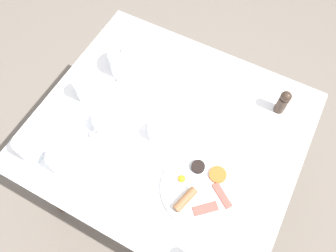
% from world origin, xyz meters
% --- Properties ---
extents(ground_plane, '(8.00, 8.00, 0.00)m').
position_xyz_m(ground_plane, '(0.00, 0.00, 0.00)').
color(ground_plane, '#70665B').
extents(table, '(0.89, 1.00, 0.70)m').
position_xyz_m(table, '(0.00, 0.00, 0.63)').
color(table, white).
rests_on(table, ground_plane).
extents(breakfast_plate, '(0.29, 0.29, 0.04)m').
position_xyz_m(breakfast_plate, '(-0.16, -0.21, 0.71)').
color(breakfast_plate, white).
rests_on(breakfast_plate, table).
extents(teapot_near, '(0.20, 0.13, 0.13)m').
position_xyz_m(teapot_near, '(0.17, 0.29, 0.76)').
color(teapot_near, white).
rests_on(teapot_near, table).
extents(teacup_with_saucer_left, '(0.15, 0.15, 0.07)m').
position_xyz_m(teacup_with_saucer_left, '(-0.11, 0.21, 0.73)').
color(teacup_with_saucer_left, white).
rests_on(teacup_with_saucer_left, table).
extents(water_glass_tall, '(0.07, 0.07, 0.12)m').
position_xyz_m(water_glass_tall, '(-0.33, 0.38, 0.76)').
color(water_glass_tall, white).
rests_on(water_glass_tall, table).
extents(water_glass_short, '(0.07, 0.07, 0.11)m').
position_xyz_m(water_glass_short, '(-0.03, 0.35, 0.75)').
color(water_glass_short, white).
rests_on(water_glass_short, table).
extents(wine_glass_spare, '(0.07, 0.07, 0.11)m').
position_xyz_m(wine_glass_spare, '(-0.32, 0.26, 0.76)').
color(wine_glass_spare, white).
rests_on(wine_glass_spare, table).
extents(creamer_jug, '(0.09, 0.07, 0.06)m').
position_xyz_m(creamer_jug, '(-0.05, 0.02, 0.73)').
color(creamer_jug, white).
rests_on(creamer_jug, table).
extents(pepper_grinder, '(0.04, 0.04, 0.12)m').
position_xyz_m(pepper_grinder, '(0.28, -0.35, 0.76)').
color(pepper_grinder, '#38281E').
rests_on(pepper_grinder, table).
extents(fork_by_plate, '(0.15, 0.11, 0.00)m').
position_xyz_m(fork_by_plate, '(0.33, 0.06, 0.70)').
color(fork_by_plate, silver).
rests_on(fork_by_plate, table).
extents(knife_by_plate, '(0.03, 0.22, 0.00)m').
position_xyz_m(knife_by_plate, '(0.12, -0.29, 0.70)').
color(knife_by_plate, silver).
rests_on(knife_by_plate, table).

